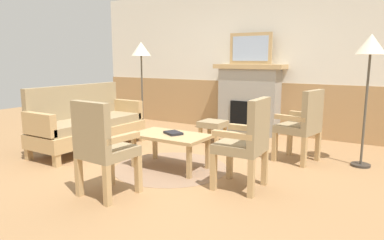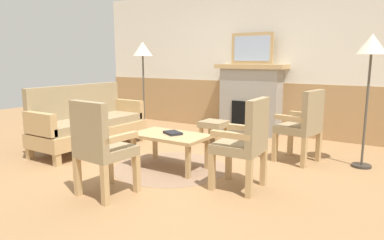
% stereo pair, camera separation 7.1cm
% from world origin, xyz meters
% --- Properties ---
extents(ground_plane, '(14.00, 14.00, 0.00)m').
position_xyz_m(ground_plane, '(0.00, 0.00, 0.00)').
color(ground_plane, '#997047').
extents(wall_back, '(7.20, 0.14, 2.70)m').
position_xyz_m(wall_back, '(0.00, 2.60, 1.31)').
color(wall_back, silver).
rests_on(wall_back, ground_plane).
extents(fireplace, '(1.30, 0.44, 1.28)m').
position_xyz_m(fireplace, '(0.00, 2.35, 0.65)').
color(fireplace, gray).
rests_on(fireplace, ground_plane).
extents(framed_picture, '(0.80, 0.04, 0.56)m').
position_xyz_m(framed_picture, '(0.00, 2.35, 1.56)').
color(framed_picture, tan).
rests_on(framed_picture, fireplace).
extents(couch, '(0.70, 1.80, 0.98)m').
position_xyz_m(couch, '(-1.65, -0.04, 0.40)').
color(couch, tan).
rests_on(couch, ground_plane).
extents(coffee_table, '(0.96, 0.56, 0.44)m').
position_xyz_m(coffee_table, '(-0.02, -0.14, 0.39)').
color(coffee_table, tan).
rests_on(coffee_table, ground_plane).
extents(round_rug, '(1.45, 1.45, 0.01)m').
position_xyz_m(round_rug, '(-0.02, -0.14, 0.00)').
color(round_rug, '#896B51').
rests_on(round_rug, ground_plane).
extents(book_on_table, '(0.28, 0.26, 0.03)m').
position_xyz_m(book_on_table, '(0.01, -0.12, 0.46)').
color(book_on_table, black).
rests_on(book_on_table, coffee_table).
extents(footstool, '(0.40, 0.40, 0.36)m').
position_xyz_m(footstool, '(-0.23, 1.37, 0.28)').
color(footstool, tan).
rests_on(footstool, ground_plane).
extents(armchair_near_fireplace, '(0.49, 0.49, 0.98)m').
position_xyz_m(armchair_near_fireplace, '(1.08, -0.30, 0.54)').
color(armchair_near_fireplace, tan).
rests_on(armchair_near_fireplace, ground_plane).
extents(armchair_by_window_left, '(0.57, 0.57, 0.98)m').
position_xyz_m(armchair_by_window_left, '(1.33, 1.00, 0.54)').
color(armchair_by_window_left, tan).
rests_on(armchair_by_window_left, ground_plane).
extents(armchair_front_left, '(0.51, 0.51, 0.98)m').
position_xyz_m(armchair_front_left, '(-0.05, -1.26, 0.54)').
color(armchair_front_left, tan).
rests_on(armchair_front_left, ground_plane).
extents(floor_lamp_by_couch, '(0.36, 0.36, 1.68)m').
position_xyz_m(floor_lamp_by_couch, '(-1.71, 1.34, 1.45)').
color(floor_lamp_by_couch, '#332D28').
rests_on(floor_lamp_by_couch, ground_plane).
extents(floor_lamp_by_chairs, '(0.36, 0.36, 1.68)m').
position_xyz_m(floor_lamp_by_chairs, '(2.04, 1.22, 1.45)').
color(floor_lamp_by_chairs, '#332D28').
rests_on(floor_lamp_by_chairs, ground_plane).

